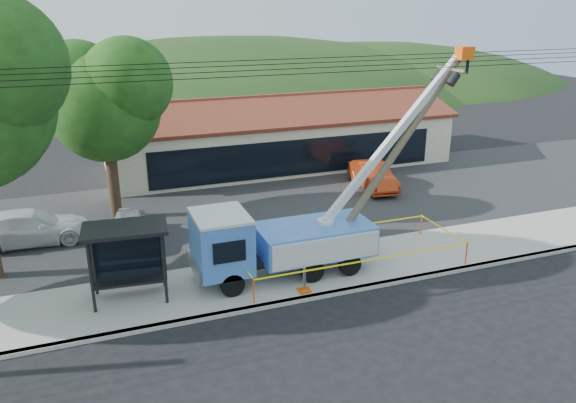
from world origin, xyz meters
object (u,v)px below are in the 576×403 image
(utility_truck, at_px, (280,238))
(car_silver, at_px, (132,243))
(car_red, at_px, (372,190))
(car_white, at_px, (33,245))
(leaning_pole, at_px, (396,151))
(bus_shelter, at_px, (126,244))

(utility_truck, height_order, car_silver, utility_truck)
(car_silver, bearing_deg, car_red, 18.38)
(car_white, bearing_deg, leaning_pole, -113.92)
(leaning_pole, relative_size, car_white, 1.62)
(bus_shelter, relative_size, car_white, 0.58)
(leaning_pole, height_order, car_white, leaning_pole)
(utility_truck, distance_m, car_white, 11.77)
(leaning_pole, relative_size, car_silver, 2.17)
(car_red, xyz_separation_m, car_white, (-18.19, -1.67, 0.00))
(leaning_pole, height_order, bus_shelter, leaning_pole)
(leaning_pole, distance_m, car_silver, 12.45)
(utility_truck, relative_size, car_red, 2.51)
(car_silver, bearing_deg, bus_shelter, -89.62)
(utility_truck, height_order, bus_shelter, utility_truck)
(bus_shelter, xyz_separation_m, car_red, (14.49, 8.28, -2.22))
(bus_shelter, height_order, car_red, bus_shelter)
(bus_shelter, distance_m, car_white, 7.90)
(car_silver, height_order, car_red, car_red)
(car_red, bearing_deg, car_silver, -160.58)
(car_red, relative_size, car_white, 0.86)
(utility_truck, relative_size, leaning_pole, 1.34)
(leaning_pole, xyz_separation_m, car_silver, (-10.14, 5.48, -4.72))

